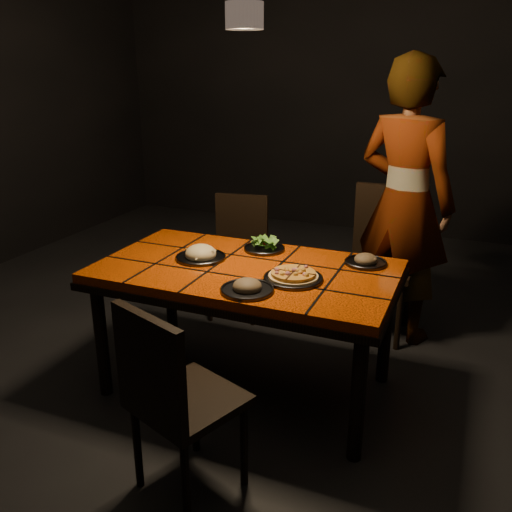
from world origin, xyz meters
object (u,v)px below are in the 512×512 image
at_px(chair_near, 172,393).
at_px(plate_pasta, 201,255).
at_px(diner, 404,203).
at_px(plate_pizza, 293,277).
at_px(chair_far_left, 239,247).
at_px(chair_far_right, 382,250).
at_px(dining_table, 246,280).

xyz_separation_m(chair_near, plate_pasta, (-0.35, 0.92, 0.26)).
distance_m(chair_near, diner, 2.08).
xyz_separation_m(diner, plate_pizza, (-0.38, -1.13, -0.17)).
bearing_deg(diner, plate_pizza, 93.73).
xyz_separation_m(chair_far_left, plate_pasta, (0.19, -0.95, 0.27)).
xyz_separation_m(chair_far_left, diner, (1.16, 0.08, 0.43)).
relative_size(chair_near, diner, 0.48).
xyz_separation_m(plate_pizza, plate_pasta, (-0.59, 0.10, 0.01)).
relative_size(chair_far_right, plate_pasta, 3.59).
height_order(chair_far_left, diner, diner).
height_order(chair_near, plate_pizza, chair_near).
relative_size(dining_table, chair_far_left, 1.84).
distance_m(diner, plate_pizza, 1.20).
bearing_deg(plate_pasta, chair_far_right, 51.15).
distance_m(chair_far_left, chair_far_right, 1.05).
relative_size(chair_near, plate_pizza, 2.96).
bearing_deg(diner, chair_far_right, 9.69).
xyz_separation_m(dining_table, chair_near, (0.06, -0.90, -0.15)).
relative_size(chair_far_left, plate_pizza, 2.89).
relative_size(dining_table, diner, 0.87).
bearing_deg(dining_table, plate_pizza, -15.71).
relative_size(dining_table, chair_near, 1.79).
distance_m(chair_far_left, plate_pizza, 1.33).
bearing_deg(plate_pizza, plate_pasta, 169.93).
relative_size(chair_far_left, plate_pasta, 3.12).
height_order(chair_far_right, plate_pizza, chair_far_right).
relative_size(chair_far_right, plate_pizza, 3.33).
bearing_deg(plate_pasta, chair_near, -69.34).
relative_size(dining_table, plate_pizza, 5.32).
bearing_deg(chair_far_left, plate_pasta, -88.40).
bearing_deg(plate_pizza, diner, 71.32).
bearing_deg(dining_table, diner, 56.92).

